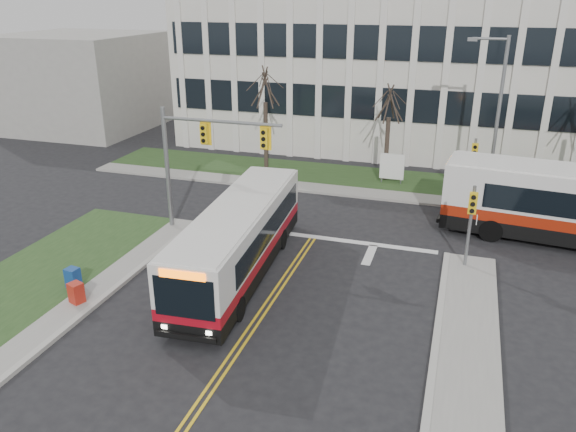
% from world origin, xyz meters
% --- Properties ---
extents(ground, '(120.00, 120.00, 0.00)m').
position_xyz_m(ground, '(0.00, 0.00, 0.00)').
color(ground, black).
rests_on(ground, ground).
extents(sidewalk_cross, '(44.00, 1.60, 0.14)m').
position_xyz_m(sidewalk_cross, '(5.00, 15.20, 0.07)').
color(sidewalk_cross, '#9E9B93').
rests_on(sidewalk_cross, ground).
extents(building_lawn, '(44.00, 5.00, 0.12)m').
position_xyz_m(building_lawn, '(5.00, 18.00, 0.06)').
color(building_lawn, '#26431C').
rests_on(building_lawn, ground).
extents(office_building, '(40.00, 16.00, 12.00)m').
position_xyz_m(office_building, '(5.00, 30.00, 6.00)').
color(office_building, silver).
rests_on(office_building, ground).
extents(building_annex, '(12.00, 12.00, 8.00)m').
position_xyz_m(building_annex, '(-26.00, 26.00, 4.00)').
color(building_annex, '#9E9B93').
rests_on(building_annex, ground).
extents(mast_arm_signal, '(6.11, 0.38, 6.20)m').
position_xyz_m(mast_arm_signal, '(-5.62, 7.16, 4.26)').
color(mast_arm_signal, slate).
rests_on(mast_arm_signal, ground).
extents(signal_pole_near, '(0.34, 0.39, 3.80)m').
position_xyz_m(signal_pole_near, '(7.20, 6.90, 2.50)').
color(signal_pole_near, slate).
rests_on(signal_pole_near, ground).
extents(signal_pole_far, '(0.34, 0.39, 3.80)m').
position_xyz_m(signal_pole_far, '(7.20, 15.40, 2.50)').
color(signal_pole_far, slate).
rests_on(signal_pole_far, ground).
extents(streetlight, '(2.15, 0.25, 9.20)m').
position_xyz_m(streetlight, '(8.03, 16.20, 5.19)').
color(streetlight, slate).
rests_on(streetlight, ground).
extents(directory_sign, '(1.50, 0.12, 2.00)m').
position_xyz_m(directory_sign, '(2.50, 17.50, 1.17)').
color(directory_sign, slate).
rests_on(directory_sign, ground).
extents(tree_left, '(1.80, 1.80, 7.70)m').
position_xyz_m(tree_left, '(-6.00, 18.00, 5.51)').
color(tree_left, '#42352B').
rests_on(tree_left, ground).
extents(tree_mid, '(1.80, 1.80, 6.82)m').
position_xyz_m(tree_mid, '(2.00, 18.20, 4.88)').
color(tree_mid, '#42352B').
rests_on(tree_mid, ground).
extents(bus_main, '(3.22, 11.50, 3.03)m').
position_xyz_m(bus_main, '(-2.02, 3.55, 1.51)').
color(bus_main, silver).
rests_on(bus_main, ground).
extents(newspaper_box_blue, '(0.55, 0.51, 0.95)m').
position_xyz_m(newspaper_box_blue, '(-7.91, 0.14, 0.47)').
color(newspaper_box_blue, navy).
rests_on(newspaper_box_blue, ground).
extents(newspaper_box_red, '(0.62, 0.59, 0.95)m').
position_xyz_m(newspaper_box_red, '(-7.00, -0.86, 0.47)').
color(newspaper_box_red, '#AA2216').
rests_on(newspaper_box_red, ground).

